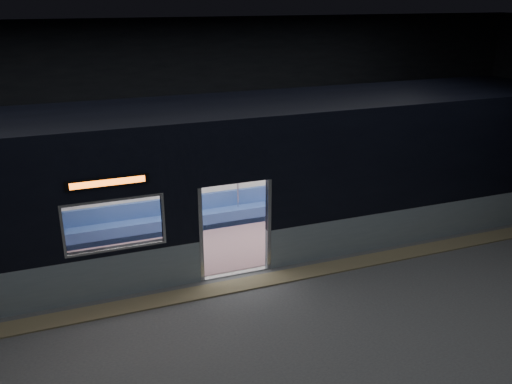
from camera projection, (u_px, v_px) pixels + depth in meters
station_floor at (253, 298)px, 10.60m from camera, size 24.00×14.00×0.01m
station_envelope at (253, 113)px, 9.34m from camera, size 24.00×14.00×5.00m
tactile_strip at (244, 284)px, 11.08m from camera, size 22.80×0.50×0.03m
metro_car at (213, 171)px, 12.20m from camera, size 18.00×3.04×3.35m
passenger at (309, 186)px, 14.42m from camera, size 0.41×0.69×1.37m
handbag at (312, 193)px, 14.26m from camera, size 0.31×0.28×0.13m
transit_map at (316, 158)px, 14.58m from camera, size 0.95×0.03×0.62m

